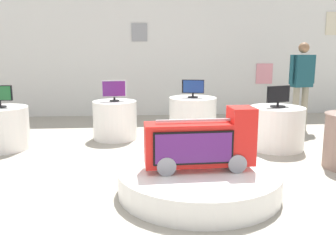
{
  "coord_description": "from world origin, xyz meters",
  "views": [
    {
      "loc": [
        -0.36,
        -3.88,
        1.56
      ],
      "look_at": [
        0.0,
        0.89,
        0.66
      ],
      "focal_mm": 38.89,
      "sensor_mm": 36.0,
      "label": 1
    }
  ],
  "objects": [
    {
      "name": "shopper_browsing_rear",
      "position": [
        2.71,
        2.84,
        0.99
      ],
      "size": [
        0.55,
        0.28,
        1.69
      ],
      "color": "gray",
      "rests_on": "ground"
    },
    {
      "name": "display_pedestal_right_rear",
      "position": [
        -0.81,
        2.46,
        0.33
      ],
      "size": [
        0.76,
        0.76,
        0.67
      ],
      "primitive_type": "cylinder",
      "color": "white",
      "rests_on": "ground"
    },
    {
      "name": "tv_on_left_rear",
      "position": [
        1.78,
        1.6,
        0.84
      ],
      "size": [
        0.41,
        0.24,
        0.33
      ],
      "color": "black",
      "rests_on": "display_pedestal_left_rear"
    },
    {
      "name": "display_pedestal_center_rear",
      "position": [
        0.62,
        2.84,
        0.33
      ],
      "size": [
        0.89,
        0.89,
        0.67
      ],
      "primitive_type": "cylinder",
      "color": "white",
      "rests_on": "ground"
    },
    {
      "name": "back_wall_display",
      "position": [
        0.0,
        4.79,
        1.46
      ],
      "size": [
        11.96,
        0.13,
        2.91
      ],
      "color": "silver",
      "rests_on": "ground"
    },
    {
      "name": "main_display_pedestal",
      "position": [
        0.27,
        -0.11,
        0.13
      ],
      "size": [
        1.77,
        1.77,
        0.26
      ],
      "primitive_type": "cylinder",
      "color": "white",
      "rests_on": "ground"
    },
    {
      "name": "display_pedestal_left_rear",
      "position": [
        1.78,
        1.6,
        0.33
      ],
      "size": [
        0.85,
        0.85,
        0.67
      ],
      "primitive_type": "cylinder",
      "color": "white",
      "rests_on": "ground"
    },
    {
      "name": "tv_on_right_rear",
      "position": [
        -0.81,
        2.46,
        0.87
      ],
      "size": [
        0.42,
        0.17,
        0.36
      ],
      "color": "black",
      "rests_on": "display_pedestal_right_rear"
    },
    {
      "name": "tv_on_center_rear",
      "position": [
        0.62,
        2.84,
        0.85
      ],
      "size": [
        0.41,
        0.19,
        0.33
      ],
      "color": "black",
      "rests_on": "display_pedestal_center_rear"
    },
    {
      "name": "display_pedestal_far_right",
      "position": [
        -2.54,
        1.91,
        0.33
      ],
      "size": [
        0.81,
        0.81,
        0.67
      ],
      "primitive_type": "cylinder",
      "color": "white",
      "rests_on": "ground"
    },
    {
      "name": "novelty_firetruck_tv",
      "position": [
        0.29,
        -0.12,
        0.55
      ],
      "size": [
        1.19,
        0.4,
        0.68
      ],
      "color": "gray",
      "rests_on": "main_display_pedestal"
    },
    {
      "name": "ground_plane",
      "position": [
        0.0,
        0.0,
        0.0
      ],
      "size": [
        30.0,
        30.0,
        0.0
      ],
      "primitive_type": "plane",
      "color": "#A8A091"
    }
  ]
}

